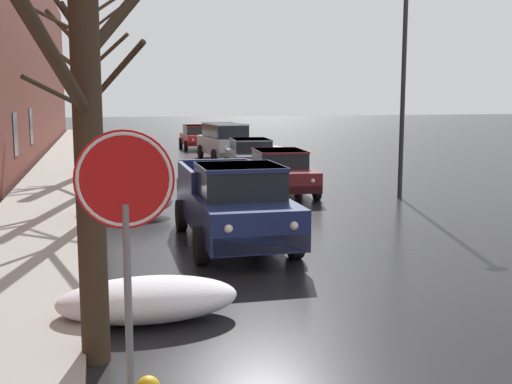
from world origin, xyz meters
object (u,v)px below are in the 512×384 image
Objects in this scene: pickup_truck_darkblue_approaching_near_lane at (234,203)px; street_lamp_post at (403,80)px; suv_silver_parked_far_down_block at (225,140)px; stop_sign_at_corner at (126,213)px; sedan_red_queued_behind_truck at (198,136)px; sedan_maroon_parked_kerbside_close at (280,171)px; sedan_grey_parked_kerbside_mid at (251,155)px; bare_tree_at_the_corner at (86,71)px; bare_tree_second_along_sidewalk at (92,108)px; bare_tree_mid_block at (93,84)px; bare_tree_far_down_block at (93,86)px.

street_lamp_post is at bearing 38.26° from pickup_truck_darkblue_approaching_near_lane.
stop_sign_at_corner is (-5.83, -26.18, 1.23)m from suv_silver_parked_far_down_block.
sedan_red_queued_behind_truck is (3.04, 25.38, -0.13)m from pickup_truck_darkblue_approaching_near_lane.
stop_sign_at_corner is at bearing -107.24° from pickup_truck_darkblue_approaching_near_lane.
sedan_maroon_parked_kerbside_close is 5.58m from sedan_grey_parked_kerbside_mid.
bare_tree_at_the_corner is 1.34× the size of suv_silver_parked_far_down_block.
pickup_truck_darkblue_approaching_near_lane is 12.61m from sedan_grey_parked_kerbside_mid.
bare_tree_at_the_corner is 8.84m from bare_tree_second_along_sidewalk.
street_lamp_post is at bearing -80.99° from sedan_red_queued_behind_truck.
sedan_red_queued_behind_truck is at bearing 80.57° from stop_sign_at_corner.
bare_tree_mid_block is 16.79m from stop_sign_at_corner.
street_lamp_post is (3.03, -7.23, 2.87)m from sedan_grey_parked_kerbside_mid.
street_lamp_post is at bearing -26.18° from sedan_maroon_parked_kerbside_close.
sedan_red_queued_behind_truck is at bearing 61.94° from bare_tree_far_down_block.
bare_tree_at_the_corner is 1.53× the size of sedan_grey_parked_kerbside_mid.
sedan_grey_parked_kerbside_mid is at bearing 71.16° from bare_tree_at_the_corner.
stop_sign_at_corner is at bearing -88.87° from bare_tree_mid_block.
bare_tree_far_down_block is 1.56× the size of sedan_grey_parked_kerbside_mid.
pickup_truck_darkblue_approaching_near_lane is 25.56m from sedan_red_queued_behind_truck.
street_lamp_post is at bearing -45.41° from bare_tree_far_down_block.
bare_tree_far_down_block is 13.06m from street_lamp_post.
pickup_truck_darkblue_approaching_near_lane is (2.82, 5.62, -2.51)m from bare_tree_at_the_corner.
bare_tree_second_along_sidewalk is 7.00m from sedan_maroon_parked_kerbside_close.
sedan_maroon_parked_kerbside_close is at bearing 66.34° from pickup_truck_darkblue_approaching_near_lane.
pickup_truck_darkblue_approaching_near_lane is at bearing -96.83° from sedan_red_queued_behind_truck.
pickup_truck_darkblue_approaching_near_lane reaches higher than sedan_maroon_parked_kerbside_close.
pickup_truck_darkblue_approaching_near_lane is 8.45m from street_lamp_post.
bare_tree_at_the_corner is 18.99m from sedan_grey_parked_kerbside_mid.
stop_sign_at_corner is (0.32, -11.35, -0.62)m from bare_tree_second_along_sidewalk.
bare_tree_at_the_corner is at bearing -116.66° from pickup_truck_darkblue_approaching_near_lane.
bare_tree_at_the_corner is 0.98× the size of bare_tree_far_down_block.
bare_tree_at_the_corner is at bearing -130.72° from street_lamp_post.
stop_sign_at_corner reaches higher than sedan_red_queued_behind_truck.
suv_silver_parked_far_down_block is 0.74× the size of street_lamp_post.
pickup_truck_darkblue_approaching_near_lane is 0.81× the size of street_lamp_post.
bare_tree_far_down_block is 9.99m from sedan_maroon_parked_kerbside_close.
sedan_red_queued_behind_truck is (-0.26, 7.35, -0.24)m from suv_silver_parked_far_down_block.
suv_silver_parked_far_down_block is at bearing 79.64° from pickup_truck_darkblue_approaching_near_lane.
pickup_truck_darkblue_approaching_near_lane is at bearing 63.34° from bare_tree_at_the_corner.
sedan_red_queued_behind_truck is at bearing 79.30° from bare_tree_at_the_corner.
sedan_maroon_parked_kerbside_close is at bearing 153.82° from street_lamp_post.
bare_tree_far_down_block reaches higher than pickup_truck_darkblue_approaching_near_lane.
pickup_truck_darkblue_approaching_near_lane is (2.85, -3.20, -1.96)m from bare_tree_second_along_sidewalk.
bare_tree_far_down_block reaches higher than sedan_maroon_parked_kerbside_close.
sedan_grey_parked_kerbside_mid is at bearing 86.37° from sedan_maroon_parked_kerbside_close.
sedan_grey_parked_kerbside_mid is (6.07, 17.80, -2.64)m from bare_tree_at_the_corner.
suv_silver_parked_far_down_block is at bearing -87.99° from sedan_red_queued_behind_truck.
pickup_truck_darkblue_approaching_near_lane is at bearing -141.74° from street_lamp_post.
bare_tree_far_down_block is 7.06m from sedan_grey_parked_kerbside_mid.
bare_tree_at_the_corner is 2.81m from stop_sign_at_corner.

